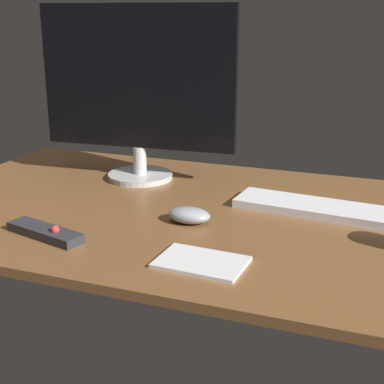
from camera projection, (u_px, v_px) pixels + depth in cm
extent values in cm
cube|color=brown|center=(190.00, 213.00, 134.61)|extent=(140.00, 84.00, 2.00)
cylinder|color=silver|center=(140.00, 176.00, 158.90)|extent=(18.26, 18.26, 1.52)
cylinder|color=silver|center=(140.00, 160.00, 157.48)|extent=(3.76, 3.76, 7.73)
cube|color=black|center=(137.00, 78.00, 150.39)|extent=(54.82, 6.11, 38.21)
cube|color=white|center=(313.00, 208.00, 132.60)|extent=(37.70, 15.13, 1.97)
ellipsoid|color=#999EA5|center=(189.00, 215.00, 125.40)|extent=(9.83, 6.58, 3.52)
cube|color=#2D2D33|center=(45.00, 232.00, 117.74)|extent=(19.44, 9.54, 1.99)
sphere|color=red|center=(55.00, 230.00, 115.53)|extent=(1.87, 1.87, 1.87)
cube|color=silver|center=(201.00, 262.00, 105.13)|extent=(17.13, 12.06, 0.76)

